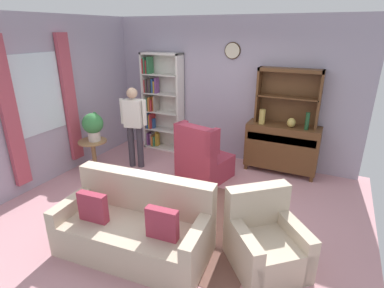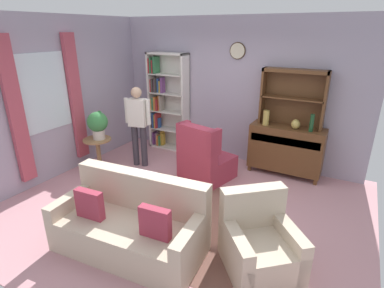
{
  "view_description": "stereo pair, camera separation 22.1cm",
  "coord_description": "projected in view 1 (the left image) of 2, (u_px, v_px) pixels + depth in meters",
  "views": [
    {
      "loc": [
        1.94,
        -3.59,
        2.55
      ],
      "look_at": [
        0.1,
        0.2,
        0.95
      ],
      "focal_mm": 28.34,
      "sensor_mm": 36.0,
      "label": 1
    },
    {
      "loc": [
        2.14,
        -3.48,
        2.55
      ],
      "look_at": [
        0.1,
        0.2,
        0.95
      ],
      "focal_mm": 28.34,
      "sensor_mm": 36.0,
      "label": 2
    }
  ],
  "objects": [
    {
      "name": "person_reading",
      "position": [
        134.0,
        122.0,
        5.71
      ],
      "size": [
        0.52,
        0.27,
        1.56
      ],
      "color": "#38333D",
      "rests_on": "ground_plane"
    },
    {
      "name": "wingback_chair",
      "position": [
        202.0,
        160.0,
        5.37
      ],
      "size": [
        0.94,
        0.96,
        1.05
      ],
      "color": "#A33347",
      "rests_on": "ground_plane"
    },
    {
      "name": "plant_stand",
      "position": [
        94.0,
        152.0,
        5.71
      ],
      "size": [
        0.52,
        0.52,
        0.61
      ],
      "color": "#997047",
      "rests_on": "ground_plane"
    },
    {
      "name": "area_rug",
      "position": [
        183.0,
        217.0,
        4.38
      ],
      "size": [
        2.26,
        2.08,
        0.01
      ],
      "primitive_type": "cube",
      "color": "brown",
      "rests_on": "ground_plane"
    },
    {
      "name": "bottle_wine",
      "position": [
        307.0,
        121.0,
        5.19
      ],
      "size": [
        0.07,
        0.07,
        0.3
      ],
      "primitive_type": "cylinder",
      "color": "#194223",
      "rests_on": "sideboard"
    },
    {
      "name": "bookshelf",
      "position": [
        160.0,
        103.0,
        6.61
      ],
      "size": [
        0.9,
        0.3,
        2.1
      ],
      "color": "silver",
      "rests_on": "ground_plane"
    },
    {
      "name": "couch_floral",
      "position": [
        136.0,
        228.0,
        3.65
      ],
      "size": [
        1.87,
        1.0,
        0.9
      ],
      "color": "beige",
      "rests_on": "ground_plane"
    },
    {
      "name": "armchair_floral",
      "position": [
        265.0,
        243.0,
        3.42
      ],
      "size": [
        1.08,
        1.08,
        0.88
      ],
      "color": "beige",
      "rests_on": "ground_plane"
    },
    {
      "name": "sideboard",
      "position": [
        282.0,
        146.0,
        5.63
      ],
      "size": [
        1.3,
        0.45,
        0.92
      ],
      "color": "brown",
      "rests_on": "ground_plane"
    },
    {
      "name": "sideboard_hutch",
      "position": [
        289.0,
        89.0,
        5.35
      ],
      "size": [
        1.1,
        0.26,
        1.0
      ],
      "color": "brown",
      "rests_on": "sideboard"
    },
    {
      "name": "wall_left",
      "position": [
        50.0,
        100.0,
        5.22
      ],
      "size": [
        0.16,
        4.2,
        2.8
      ],
      "color": "#A399AD",
      "rests_on": "ground_plane"
    },
    {
      "name": "wall_back",
      "position": [
        230.0,
        91.0,
        6.01
      ],
      "size": [
        5.0,
        0.09,
        2.8
      ],
      "color": "#A399AD",
      "rests_on": "ground_plane"
    },
    {
      "name": "ground_plane",
      "position": [
        181.0,
        205.0,
        4.72
      ],
      "size": [
        5.4,
        4.6,
        0.02
      ],
      "primitive_type": "cube",
      "color": "#C68C93"
    },
    {
      "name": "vase_round",
      "position": [
        291.0,
        123.0,
        5.34
      ],
      "size": [
        0.15,
        0.15,
        0.17
      ],
      "primitive_type": "ellipsoid",
      "color": "tan",
      "rests_on": "sideboard"
    },
    {
      "name": "vase_tall",
      "position": [
        262.0,
        117.0,
        5.53
      ],
      "size": [
        0.11,
        0.11,
        0.27
      ],
      "primitive_type": "cylinder",
      "color": "tan",
      "rests_on": "sideboard"
    },
    {
      "name": "potted_plant_small",
      "position": [
        97.0,
        171.0,
        5.41
      ],
      "size": [
        0.22,
        0.22,
        0.31
      ],
      "color": "#AD6B4C",
      "rests_on": "ground_plane"
    },
    {
      "name": "potted_plant_large",
      "position": [
        93.0,
        125.0,
        5.53
      ],
      "size": [
        0.38,
        0.38,
        0.52
      ],
      "color": "beige",
      "rests_on": "plant_stand"
    }
  ]
}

